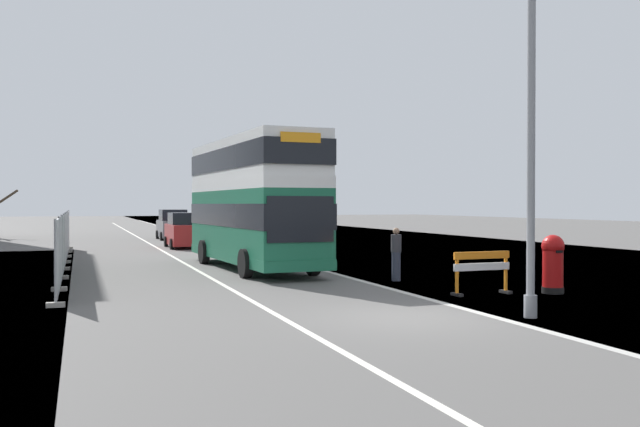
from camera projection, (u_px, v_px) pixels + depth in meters
ground at (427, 318)px, 15.98m from camera, size 140.00×280.00×0.10m
double_decker_bus at (252, 200)px, 27.51m from camera, size 3.18×10.91×4.98m
lamppost_foreground at (531, 148)px, 15.62m from camera, size 0.29×0.70×7.98m
red_pillar_postbox at (553, 261)px, 19.94m from camera, size 0.64×0.64×1.65m
roadworks_barrier at (482, 267)px, 19.65m from camera, size 1.79×0.54×1.20m
construction_site_fence at (65, 241)px, 28.50m from camera, size 0.44×24.00×2.16m
car_oncoming_near at (185, 231)px, 40.80m from camera, size 1.98×4.45×2.01m
car_receding_mid at (173, 225)px, 50.28m from camera, size 2.06×4.49×2.12m
pedestrian_at_kerb at (396, 254)px, 23.19m from camera, size 0.34×0.34×1.74m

